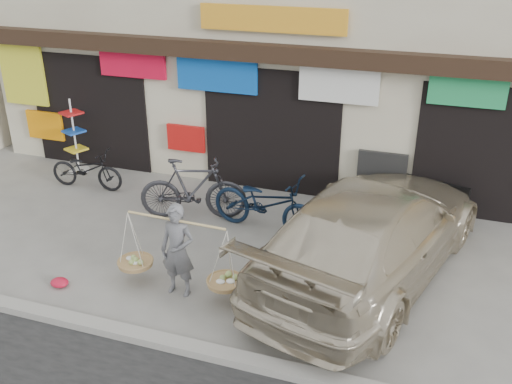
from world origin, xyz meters
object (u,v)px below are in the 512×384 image
(street_vendor, at_px, (178,254))
(bike_0, at_px, (87,169))
(bike_1, at_px, (193,189))
(display_rack, at_px, (75,143))
(bike_2, at_px, (266,203))
(bike_3, at_px, (266,203))
(suv, at_px, (372,231))

(street_vendor, distance_m, bike_0, 4.78)
(bike_1, bearing_deg, bike_0, 61.64)
(street_vendor, relative_size, bike_1, 1.02)
(bike_0, distance_m, display_rack, 1.13)
(bike_0, height_order, bike_2, bike_2)
(bike_1, bearing_deg, bike_3, -109.14)
(bike_1, bearing_deg, suv, -121.19)
(bike_0, relative_size, bike_1, 0.81)
(bike_2, bearing_deg, bike_1, 97.92)
(bike_1, distance_m, suv, 3.76)
(display_rack, bearing_deg, street_vendor, -40.16)
(bike_0, distance_m, bike_2, 4.44)
(street_vendor, relative_size, bike_3, 0.96)
(bike_2, relative_size, suv, 0.37)
(bike_2, height_order, bike_3, same)
(bike_2, height_order, display_rack, display_rack)
(bike_3, height_order, display_rack, display_rack)
(street_vendor, distance_m, bike_2, 2.48)
(bike_1, bearing_deg, display_rack, 52.64)
(bike_0, bearing_deg, bike_2, -100.70)
(street_vendor, height_order, bike_0, street_vendor)
(street_vendor, height_order, bike_2, street_vendor)
(bike_2, xyz_separation_m, display_rack, (-5.17, 1.40, 0.13))
(bike_2, bearing_deg, street_vendor, 173.91)
(street_vendor, bearing_deg, bike_1, 110.94)
(bike_3, xyz_separation_m, suv, (2.11, -0.86, 0.23))
(bike_2, height_order, suv, suv)
(display_rack, bearing_deg, bike_0, -44.80)
(suv, xyz_separation_m, display_rack, (-7.28, 2.27, -0.11))
(bike_1, xyz_separation_m, bike_2, (1.54, -0.06, -0.05))
(bike_0, bearing_deg, display_rack, 42.65)
(bike_1, height_order, suv, suv)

